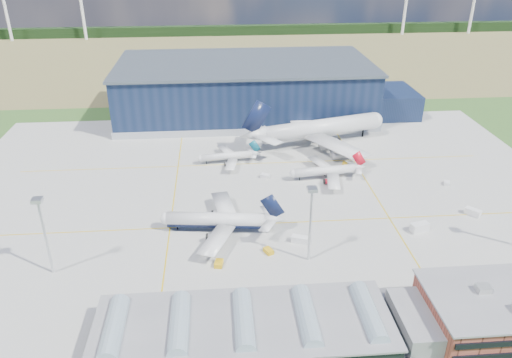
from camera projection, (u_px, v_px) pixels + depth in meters
The scene contains 21 objects.
ground at pixel (263, 208), 166.45m from camera, with size 600.00×600.00×0.00m, color #2A4D1D.
apron at pixel (260, 194), 175.33m from camera, with size 220.00×160.00×0.08m.
farmland at pixel (234, 56), 362.06m from camera, with size 600.00×220.00×0.01m, color olive.
treeline at pixel (230, 30), 431.39m from camera, with size 600.00×8.00×8.00m, color black.
hangar at pixel (250, 91), 245.71m from camera, with size 145.00×62.00×26.10m.
glass_concourse at pixel (260, 330), 110.95m from camera, with size 78.00×23.00×8.60m.
light_mast_west at pixel (43, 224), 128.35m from camera, with size 2.60×2.60×23.00m.
light_mast_center at pixel (311, 213), 133.55m from camera, with size 2.60×2.60×23.00m.
airliner_navy at pixel (216, 213), 151.08m from camera, with size 38.94×38.10×12.70m, color silver, non-canonical shape.
airliner_red at pixel (325, 167), 183.75m from camera, with size 29.96×29.31×9.77m, color silver, non-canonical shape.
airliner_widebody at pixel (322, 119), 211.36m from camera, with size 67.21×65.75×21.92m, color silver, non-canonical shape.
airliner_regional at pixel (226, 153), 196.71m from camera, with size 25.99×25.42×8.47m, color silver, non-canonical shape.
gse_tug_a at pixel (268, 251), 143.15m from camera, with size 1.93×3.16×1.32m, color gold.
gse_tug_b at pixel (219, 264), 137.70m from camera, with size 2.16×3.24×1.40m, color gold.
gse_van_a at pixel (300, 240), 147.66m from camera, with size 2.14×4.91×2.14m, color silver.
gse_cart_a at pixel (447, 183), 181.10m from camera, with size 1.95×2.92×1.27m, color silver.
gse_van_b at pixel (473, 212), 161.77m from camera, with size 2.23×4.87×2.23m, color silver.
gse_tug_c at pixel (345, 164), 195.54m from camera, with size 1.87×3.00×1.31m, color gold.
gse_cart_b at pixel (265, 176), 186.09m from camera, with size 2.24×3.35×1.45m, color silver.
gse_van_c at pixel (420, 227), 153.21m from camera, with size 2.69×5.61×2.69m, color silver.
car_b at pixel (247, 304), 122.84m from camera, with size 1.43×4.11×1.36m, color #99999E.
Camera 1 is at (-14.23, -143.47, 83.77)m, focal length 35.00 mm.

